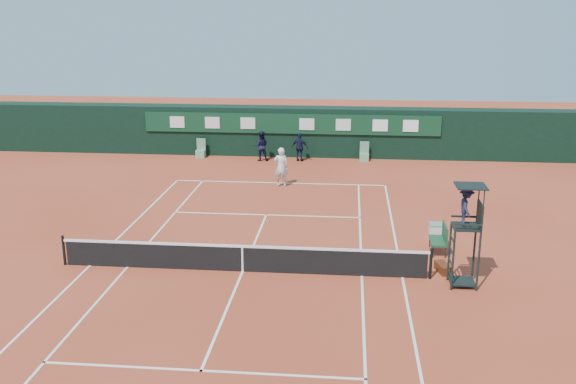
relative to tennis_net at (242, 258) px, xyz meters
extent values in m
plane|color=#B4462A|center=(0.00, 0.00, -0.51)|extent=(90.00, 90.00, 0.00)
cube|color=white|center=(0.00, 11.88, -0.50)|extent=(11.05, 0.08, 0.01)
cube|color=white|center=(5.49, 0.00, -0.50)|extent=(0.08, 23.85, 0.01)
cube|color=white|center=(-5.49, 0.00, -0.50)|extent=(0.08, 23.85, 0.01)
cube|color=white|center=(4.12, 0.00, -0.50)|extent=(0.08, 23.85, 0.01)
cube|color=white|center=(-4.12, 0.00, -0.50)|extent=(0.08, 23.85, 0.01)
cube|color=white|center=(0.00, 6.40, -0.50)|extent=(8.31, 0.08, 0.01)
cube|color=white|center=(0.00, -6.40, -0.50)|extent=(8.31, 0.08, 0.01)
cube|color=white|center=(0.00, 0.00, -0.50)|extent=(0.08, 12.88, 0.01)
cube|color=white|center=(0.00, 11.73, -0.50)|extent=(0.08, 0.30, 0.01)
cube|color=black|center=(0.00, 0.00, -0.06)|extent=(12.60, 0.04, 0.90)
cube|color=white|center=(0.00, 0.00, 0.42)|extent=(12.80, 0.06, 0.08)
cube|color=white|center=(0.00, 0.00, -0.05)|extent=(0.06, 0.05, 0.92)
cylinder|color=black|center=(6.40, 0.00, 0.04)|extent=(0.10, 0.10, 1.10)
cylinder|color=black|center=(-6.40, 0.00, 0.04)|extent=(0.10, 0.10, 1.10)
cube|color=black|center=(0.00, 18.75, 0.99)|extent=(40.00, 1.50, 3.00)
cube|color=#0E361E|center=(0.00, 17.94, 1.59)|extent=(18.00, 0.10, 1.20)
cube|color=silver|center=(-7.00, 17.87, 1.59)|extent=(0.90, 0.04, 0.70)
cube|color=silver|center=(-4.80, 17.87, 1.59)|extent=(0.90, 0.04, 0.70)
cube|color=silver|center=(-2.60, 17.87, 1.59)|extent=(0.90, 0.04, 0.70)
cube|color=silver|center=(1.00, 17.87, 1.59)|extent=(0.90, 0.04, 0.70)
cube|color=silver|center=(3.20, 17.87, 1.59)|extent=(0.90, 0.04, 0.70)
cube|color=white|center=(5.40, 17.87, 1.59)|extent=(0.90, 0.04, 0.70)
cube|color=white|center=(7.20, 17.87, 1.59)|extent=(0.90, 0.04, 0.70)
cube|color=#639873|center=(-5.50, 17.45, -0.28)|extent=(0.55, 0.50, 0.46)
cube|color=#578565|center=(-5.50, 17.67, 0.29)|extent=(0.55, 0.06, 0.70)
cube|color=#62966F|center=(4.50, 17.45, -0.28)|extent=(0.55, 0.50, 0.46)
cube|color=#538061|center=(4.50, 17.67, 0.29)|extent=(0.55, 0.06, 0.70)
cylinder|color=black|center=(6.98, -0.86, 0.49)|extent=(0.07, 0.07, 2.00)
cylinder|color=black|center=(6.98, -0.06, 0.49)|extent=(0.07, 0.07, 2.00)
cylinder|color=black|center=(7.78, -0.86, 0.49)|extent=(0.07, 0.07, 2.00)
cylinder|color=black|center=(7.78, -0.06, 0.49)|extent=(0.07, 0.07, 2.00)
cube|color=black|center=(7.38, -0.46, 1.53)|extent=(0.85, 0.85, 0.08)
cube|color=black|center=(7.78, -0.46, 1.94)|extent=(0.06, 0.85, 0.80)
cube|color=black|center=(7.38, -0.88, 1.74)|extent=(0.85, 0.05, 0.06)
cube|color=black|center=(7.38, -0.04, 1.74)|extent=(0.85, 0.05, 0.06)
cylinder|color=black|center=(7.78, -0.86, 2.39)|extent=(0.04, 0.04, 1.00)
cylinder|color=black|center=(7.78, -0.06, 2.39)|extent=(0.04, 0.04, 1.00)
cube|color=black|center=(7.43, -0.46, 2.89)|extent=(0.95, 0.95, 0.04)
cube|color=black|center=(7.38, -0.46, -0.36)|extent=(0.80, 0.80, 0.05)
cube|color=black|center=(6.98, -0.46, -0.11)|extent=(0.04, 0.80, 0.04)
cube|color=black|center=(6.98, -0.46, 0.29)|extent=(0.04, 0.80, 0.04)
cube|color=black|center=(6.98, -0.46, 0.69)|extent=(0.04, 0.80, 0.04)
cube|color=black|center=(6.98, -0.46, 1.09)|extent=(0.04, 0.80, 0.04)
imported|color=#191B32|center=(7.33, -0.46, 2.21)|extent=(0.47, 0.82, 1.28)
cube|color=#1B4529|center=(6.95, 2.51, -0.06)|extent=(0.55, 1.20, 0.08)
cube|color=#1B4529|center=(7.20, 2.51, 0.29)|extent=(0.06, 1.20, 0.60)
cylinder|color=black|center=(6.73, 1.96, -0.30)|extent=(0.04, 0.04, 0.41)
cylinder|color=black|center=(7.17, 1.96, -0.30)|extent=(0.04, 0.04, 0.41)
cylinder|color=black|center=(6.73, 3.06, -0.30)|extent=(0.04, 0.04, 0.41)
cylinder|color=black|center=(7.17, 3.06, -0.30)|extent=(0.04, 0.04, 0.41)
cube|color=black|center=(6.91, 0.62, -0.36)|extent=(0.55, 0.87, 0.30)
cube|color=silver|center=(7.09, 3.95, -0.21)|extent=(0.55, 0.55, 0.60)
cube|color=slate|center=(7.09, 3.95, 0.11)|extent=(0.57, 0.57, 0.05)
sphere|color=#B5D431|center=(0.22, 5.47, -0.48)|extent=(0.07, 0.07, 0.07)
imported|color=silver|center=(0.14, 11.31, 0.50)|extent=(0.75, 0.51, 2.02)
imported|color=black|center=(-1.67, 16.96, 0.39)|extent=(0.93, 0.75, 1.79)
imported|color=black|center=(0.65, 17.01, 0.34)|extent=(1.07, 0.65, 1.70)
camera|label=1|loc=(3.55, -20.40, 8.23)|focal=40.00mm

